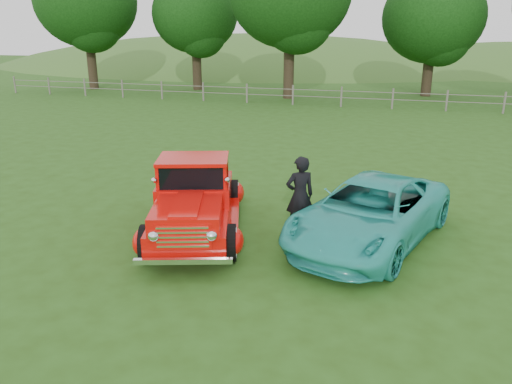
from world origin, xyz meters
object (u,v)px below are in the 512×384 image
(tree_far_west, at_px, (86,1))
(teal_sedan, at_px, (370,212))
(tree_mid_west, at_px, (195,14))
(tree_near_east, at_px, (433,17))
(red_pickup, at_px, (195,199))
(man, at_px, (300,196))

(tree_far_west, height_order, teal_sedan, tree_far_west)
(tree_mid_west, bearing_deg, teal_sedan, -59.64)
(tree_far_west, relative_size, tree_mid_west, 1.17)
(tree_mid_west, xyz_separation_m, tree_near_east, (17.00, 1.00, -0.30))
(tree_mid_west, distance_m, red_pickup, 29.52)
(tree_near_east, distance_m, man, 27.72)
(tree_mid_west, height_order, man, tree_mid_west)
(tree_mid_west, height_order, tree_near_east, tree_mid_west)
(tree_far_west, height_order, tree_mid_west, tree_far_west)
(tree_near_east, bearing_deg, tree_mid_west, -176.63)
(red_pickup, xyz_separation_m, teal_sedan, (3.85, 0.57, -0.11))
(teal_sedan, bearing_deg, red_pickup, -153.79)
(tree_mid_west, relative_size, red_pickup, 1.60)
(tree_near_east, distance_m, teal_sedan, 27.63)
(man, bearing_deg, tree_mid_west, -94.51)
(tree_near_east, xyz_separation_m, teal_sedan, (-1.65, -27.20, -4.56))
(tree_near_east, bearing_deg, red_pickup, -101.20)
(teal_sedan, xyz_separation_m, man, (-1.56, 0.01, 0.22))
(red_pickup, distance_m, man, 2.36)
(man, bearing_deg, red_pickup, -18.10)
(tree_far_west, xyz_separation_m, red_pickup, (19.50, -24.77, -5.69))
(tree_far_west, xyz_separation_m, man, (21.79, -24.19, -5.58))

